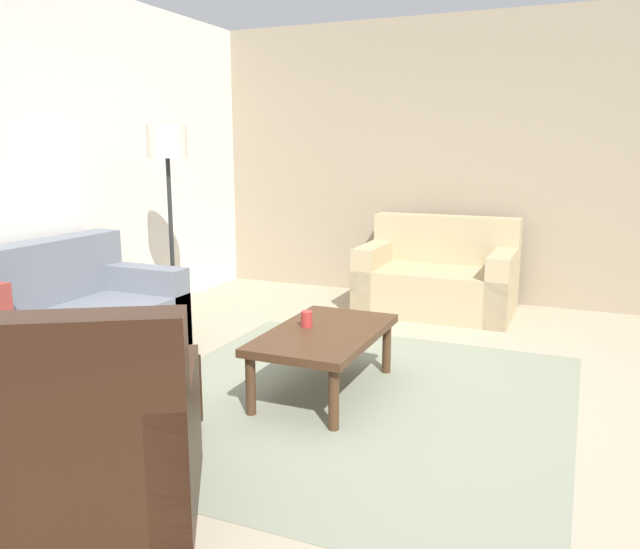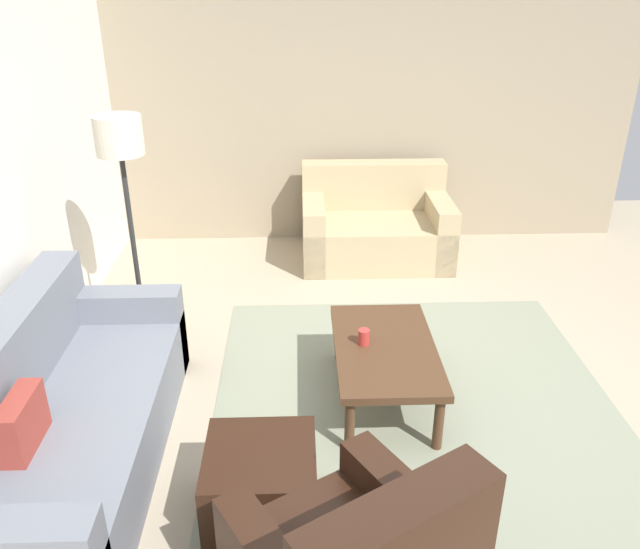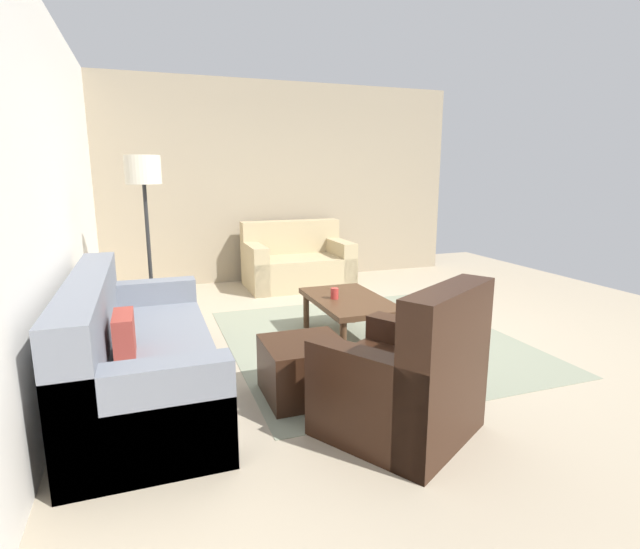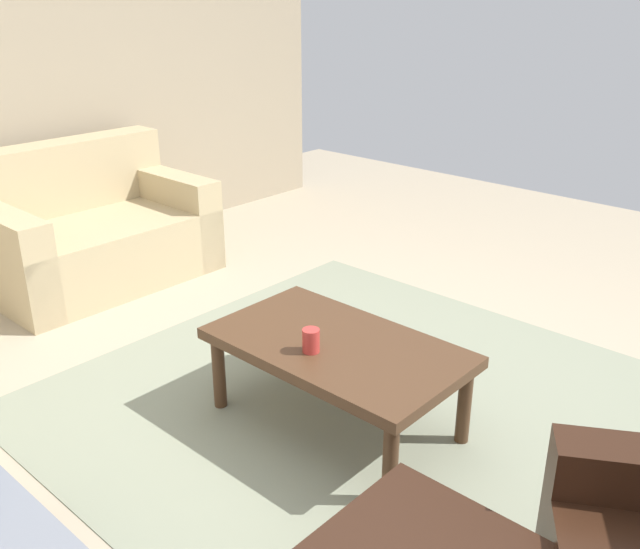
# 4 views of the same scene
# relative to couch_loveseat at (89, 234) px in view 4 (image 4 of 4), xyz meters

# --- Properties ---
(ground_plane) EXTENTS (8.00, 8.00, 0.00)m
(ground_plane) POSITION_rel_couch_loveseat_xyz_m (-2.44, -0.00, -0.30)
(ground_plane) COLOR tan
(stone_feature_panel) EXTENTS (0.12, 5.20, 2.80)m
(stone_feature_panel) POSITION_rel_couch_loveseat_xyz_m (0.56, -0.00, 1.10)
(stone_feature_panel) COLOR gray
(stone_feature_panel) RESTS_ON ground_plane
(area_rug) EXTENTS (2.80, 2.60, 0.01)m
(area_rug) POSITION_rel_couch_loveseat_xyz_m (-2.44, -0.00, -0.29)
(area_rug) COLOR gray
(area_rug) RESTS_ON ground_plane
(couch_loveseat) EXTENTS (0.92, 1.40, 0.88)m
(couch_loveseat) POSITION_rel_couch_loveseat_xyz_m (0.00, 0.00, 0.00)
(couch_loveseat) COLOR tan
(couch_loveseat) RESTS_ON ground_plane
(coffee_table) EXTENTS (1.10, 0.64, 0.41)m
(coffee_table) POSITION_rel_couch_loveseat_xyz_m (-2.36, 0.20, 0.06)
(coffee_table) COLOR #472D1C
(coffee_table) RESTS_ON ground_plane
(cup) EXTENTS (0.07, 0.07, 0.10)m
(cup) POSITION_rel_couch_loveseat_xyz_m (-2.34, 0.34, 0.17)
(cup) COLOR #B2332D
(cup) RESTS_ON coffee_table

